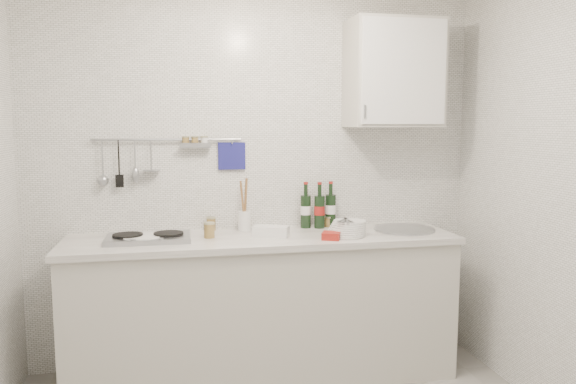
# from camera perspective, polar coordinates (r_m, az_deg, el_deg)

# --- Properties ---
(back_wall) EXTENTS (3.00, 0.02, 2.50)m
(back_wall) POSITION_cam_1_polar(r_m,az_deg,el_deg) (3.79, -3.32, 1.30)
(back_wall) COLOR silver
(back_wall) RESTS_ON floor
(counter) EXTENTS (2.44, 0.64, 0.96)m
(counter) POSITION_cam_1_polar(r_m,az_deg,el_deg) (3.68, -2.46, -11.92)
(counter) COLOR #B8B5AA
(counter) RESTS_ON floor
(wall_rail) EXTENTS (0.98, 0.09, 0.34)m
(wall_rail) POSITION_cam_1_polar(r_m,az_deg,el_deg) (3.71, -12.44, 3.75)
(wall_rail) COLOR #93969B
(wall_rail) RESTS_ON back_wall
(wall_cabinet) EXTENTS (0.60, 0.38, 0.70)m
(wall_cabinet) POSITION_cam_1_polar(r_m,az_deg,el_deg) (3.85, 10.68, 11.72)
(wall_cabinet) COLOR #B8B5AA
(wall_cabinet) RESTS_ON back_wall
(plate_stack_hob) EXTENTS (0.27, 0.26, 0.03)m
(plate_stack_hob) POSITION_cam_1_polar(r_m,az_deg,el_deg) (3.49, -14.76, -4.57)
(plate_stack_hob) COLOR #4A69A8
(plate_stack_hob) RESTS_ON counter
(plate_stack_sink) EXTENTS (0.27, 0.25, 0.10)m
(plate_stack_sink) POSITION_cam_1_polar(r_m,az_deg,el_deg) (3.56, 6.04, -3.69)
(plate_stack_sink) COLOR white
(plate_stack_sink) RESTS_ON counter
(wine_bottles) EXTENTS (0.25, 0.11, 0.31)m
(wine_bottles) POSITION_cam_1_polar(r_m,az_deg,el_deg) (3.81, 3.13, -1.32)
(wine_bottles) COLOR black
(wine_bottles) RESTS_ON counter
(butter_dish) EXTENTS (0.24, 0.18, 0.07)m
(butter_dish) POSITION_cam_1_polar(r_m,az_deg,el_deg) (3.52, -1.73, -4.01)
(butter_dish) COLOR white
(butter_dish) RESTS_ON counter
(strawberry_punnet) EXTENTS (0.14, 0.14, 0.04)m
(strawberry_punnet) POSITION_cam_1_polar(r_m,az_deg,el_deg) (3.45, 4.42, -4.45)
(strawberry_punnet) COLOR #A32B12
(strawberry_punnet) RESTS_ON counter
(utensil_crock) EXTENTS (0.08, 0.08, 0.35)m
(utensil_crock) POSITION_cam_1_polar(r_m,az_deg,el_deg) (3.72, -4.46, -2.66)
(utensil_crock) COLOR white
(utensil_crock) RESTS_ON counter
(jar_a) EXTENTS (0.06, 0.06, 0.09)m
(jar_a) POSITION_cam_1_polar(r_m,az_deg,el_deg) (3.75, -7.81, -3.21)
(jar_a) COLOR olive
(jar_a) RESTS_ON counter
(jar_b) EXTENTS (0.07, 0.07, 0.07)m
(jar_b) POSITION_cam_1_polar(r_m,az_deg,el_deg) (3.86, 4.19, -3.00)
(jar_b) COLOR olive
(jar_b) RESTS_ON counter
(jar_c) EXTENTS (0.06, 0.06, 0.06)m
(jar_c) POSITION_cam_1_polar(r_m,az_deg,el_deg) (3.78, 5.86, -3.28)
(jar_c) COLOR olive
(jar_c) RESTS_ON counter
(jar_d) EXTENTS (0.07, 0.07, 0.10)m
(jar_d) POSITION_cam_1_polar(r_m,az_deg,el_deg) (3.51, -8.00, -3.84)
(jar_d) COLOR olive
(jar_d) RESTS_ON counter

